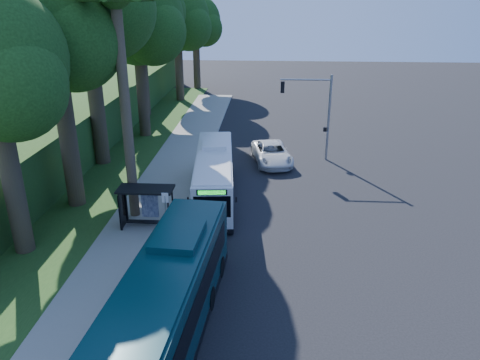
# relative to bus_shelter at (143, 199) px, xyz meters

# --- Properties ---
(ground) EXTENTS (140.00, 140.00, 0.00)m
(ground) POSITION_rel_bus_shelter_xyz_m (7.26, 2.86, -1.81)
(ground) COLOR black
(ground) RESTS_ON ground
(sidewalk) EXTENTS (4.50, 70.00, 0.12)m
(sidewalk) POSITION_rel_bus_shelter_xyz_m (-0.04, 2.86, -1.75)
(sidewalk) COLOR gray
(sidewalk) RESTS_ON ground
(red_curb) EXTENTS (0.25, 30.00, 0.13)m
(red_curb) POSITION_rel_bus_shelter_xyz_m (2.26, -1.14, -1.74)
(red_curb) COLOR maroon
(red_curb) RESTS_ON ground
(grass_verge) EXTENTS (8.00, 70.00, 0.06)m
(grass_verge) POSITION_rel_bus_shelter_xyz_m (-5.74, 7.86, -1.78)
(grass_verge) COLOR #234719
(grass_verge) RESTS_ON ground
(bus_shelter) EXTENTS (3.20, 1.51, 2.55)m
(bus_shelter) POSITION_rel_bus_shelter_xyz_m (0.00, 0.00, 0.00)
(bus_shelter) COLOR black
(bus_shelter) RESTS_ON ground
(stop_sign_pole) EXTENTS (0.35, 0.06, 3.17)m
(stop_sign_pole) POSITION_rel_bus_shelter_xyz_m (1.86, -2.14, 0.28)
(stop_sign_pole) COLOR gray
(stop_sign_pole) RESTS_ON ground
(traffic_signal_pole) EXTENTS (4.10, 0.30, 7.00)m
(traffic_signal_pole) POSITION_rel_bus_shelter_xyz_m (11.04, 12.86, 2.62)
(traffic_signal_pole) COLOR gray
(traffic_signal_pole) RESTS_ON ground
(palm_tree) EXTENTS (4.20, 4.20, 14.40)m
(palm_tree) POSITION_rel_bus_shelter_xyz_m (-0.94, 1.36, 10.57)
(palm_tree) COLOR #4C3F2D
(palm_tree) RESTS_ON ground
(tree_0) EXTENTS (8.40, 8.00, 15.70)m
(tree_0) POSITION_rel_bus_shelter_xyz_m (-5.14, 2.84, 9.40)
(tree_0) COLOR #382B1E
(tree_0) RESTS_ON ground
(tree_2) EXTENTS (8.82, 8.40, 15.12)m
(tree_2) POSITION_rel_bus_shelter_xyz_m (-4.64, 18.84, 8.67)
(tree_2) COLOR #382B1E
(tree_2) RESTS_ON ground
(tree_3) EXTENTS (10.08, 9.60, 17.28)m
(tree_3) POSITION_rel_bus_shelter_xyz_m (-6.62, 26.84, 10.17)
(tree_3) COLOR #382B1E
(tree_3) RESTS_ON ground
(tree_4) EXTENTS (8.40, 8.00, 14.14)m
(tree_4) POSITION_rel_bus_shelter_xyz_m (-4.14, 34.84, 7.92)
(tree_4) COLOR #382B1E
(tree_4) RESTS_ON ground
(tree_5) EXTENTS (7.35, 7.00, 12.86)m
(tree_5) POSITION_rel_bus_shelter_xyz_m (-3.16, 42.84, 7.16)
(tree_5) COLOR #382B1E
(tree_5) RESTS_ON ground
(white_bus) EXTENTS (3.44, 11.37, 3.34)m
(white_bus) POSITION_rel_bus_shelter_xyz_m (3.66, 4.73, -0.18)
(white_bus) COLOR white
(white_bus) RESTS_ON ground
(teal_bus) EXTENTS (3.62, 12.87, 3.79)m
(teal_bus) POSITION_rel_bus_shelter_xyz_m (3.46, -9.52, 0.04)
(teal_bus) COLOR #092C32
(teal_bus) RESTS_ON ground
(pickup) EXTENTS (3.79, 6.27, 1.63)m
(pickup) POSITION_rel_bus_shelter_xyz_m (7.53, 11.78, -0.99)
(pickup) COLOR silver
(pickup) RESTS_ON ground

